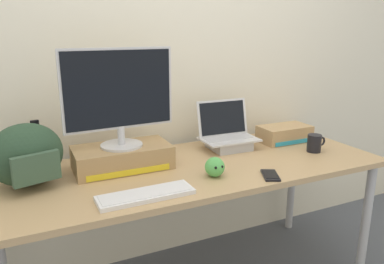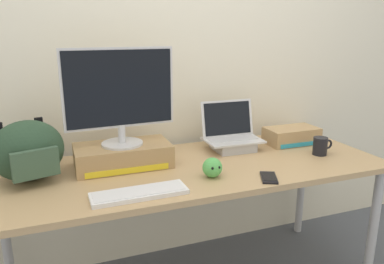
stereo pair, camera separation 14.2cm
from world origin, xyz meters
TOP-DOWN VIEW (x-y plane):
  - back_wall at (0.00, 0.48)m, footprint 7.00×0.10m
  - desk at (0.00, 0.00)m, footprint 2.03×0.77m
  - toner_box_yellow at (-0.34, 0.12)m, footprint 0.48×0.26m
  - desktop_monitor at (-0.34, 0.11)m, footprint 0.55×0.21m
  - open_laptop at (0.32, 0.18)m, footprint 0.33×0.23m
  - external_keyboard at (-0.34, -0.27)m, footprint 0.41×0.13m
  - messenger_backpack at (-0.78, 0.09)m, footprint 0.38×0.32m
  - coffee_mug at (0.74, -0.09)m, footprint 0.12×0.08m
  - cell_phone at (0.28, -0.30)m, footprint 0.12×0.16m
  - plush_toy at (0.04, -0.18)m, footprint 0.10×0.10m
  - toner_box_cyan at (0.72, 0.15)m, footprint 0.32×0.18m

SIDE VIEW (x-z plane):
  - desk at x=0.00m, z-range 0.31..1.06m
  - cell_phone at x=0.28m, z-range 0.75..0.76m
  - external_keyboard at x=-0.34m, z-range 0.75..0.77m
  - plush_toy at x=0.04m, z-range 0.75..0.85m
  - toner_box_cyan at x=0.72m, z-range 0.75..0.85m
  - coffee_mug at x=0.74m, z-range 0.75..0.85m
  - open_laptop at x=0.32m, z-range 0.67..0.95m
  - toner_box_yellow at x=-0.34m, z-range 0.75..0.87m
  - messenger_backpack at x=-0.78m, z-range 0.75..1.03m
  - desktop_monitor at x=-0.34m, z-range 0.88..1.36m
  - back_wall at x=0.00m, z-range 0.00..2.60m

